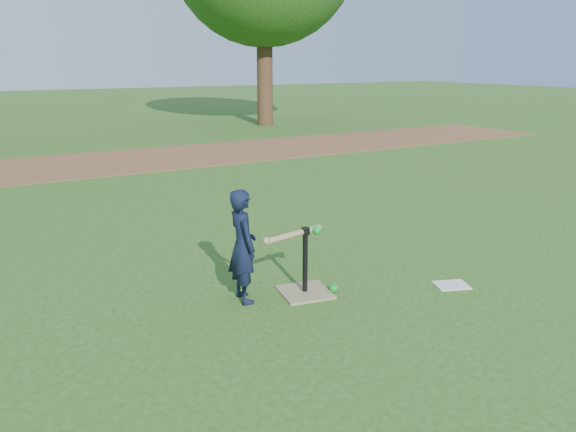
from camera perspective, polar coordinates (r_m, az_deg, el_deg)
ground at (r=5.13m, az=-3.09°, el=-7.67°), size 80.00×80.00×0.00m
dirt_strip at (r=12.07m, az=-19.78°, el=4.99°), size 24.00×3.00×0.01m
child at (r=4.80m, az=-4.63°, el=-3.05°), size 0.27×0.38×0.99m
wiffle_ball_ground at (r=5.11m, az=4.64°, el=-7.34°), size 0.08×0.08×0.08m
clipboard at (r=5.46m, az=16.27°, el=-6.76°), size 0.36×0.32×0.01m
batting_tee at (r=5.05m, az=1.73°, el=-6.70°), size 0.50×0.50×0.61m
swing_action at (r=4.82m, az=0.87°, el=-1.83°), size 0.63×0.18×0.08m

